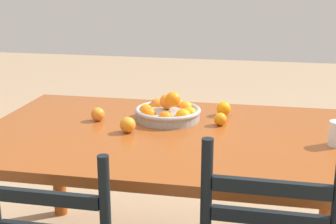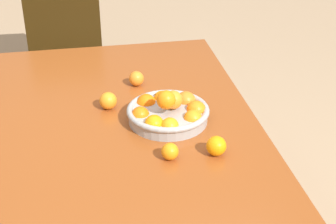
{
  "view_description": "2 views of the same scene",
  "coord_description": "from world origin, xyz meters",
  "px_view_note": "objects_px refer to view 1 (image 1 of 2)",
  "views": [
    {
      "loc": [
        -0.38,
        2.03,
        1.44
      ],
      "look_at": [
        0.06,
        -0.19,
        0.77
      ],
      "focal_mm": 50.59,
      "sensor_mm": 36.0,
      "label": 1
    },
    {
      "loc": [
        -1.69,
        0.13,
        1.78
      ],
      "look_at": [
        0.06,
        -0.19,
        0.77
      ],
      "focal_mm": 54.99,
      "sensor_mm": 36.0,
      "label": 2
    }
  ],
  "objects_px": {
    "dining_table": "(172,149)",
    "orange_loose_1": "(220,119)",
    "orange_loose_2": "(128,125)",
    "orange_loose_3": "(224,109)",
    "fruit_bowl": "(168,112)",
    "orange_loose_0": "(98,114)"
  },
  "relations": [
    {
      "from": "dining_table",
      "to": "orange_loose_1",
      "type": "xyz_separation_m",
      "value": [
        -0.21,
        -0.15,
        0.11
      ]
    },
    {
      "from": "orange_loose_2",
      "to": "orange_loose_3",
      "type": "height_order",
      "value": "same"
    },
    {
      "from": "fruit_bowl",
      "to": "orange_loose_2",
      "type": "distance_m",
      "value": 0.27
    },
    {
      "from": "fruit_bowl",
      "to": "orange_loose_3",
      "type": "bearing_deg",
      "value": -154.92
    },
    {
      "from": "orange_loose_1",
      "to": "dining_table",
      "type": "bearing_deg",
      "value": 35.94
    },
    {
      "from": "orange_loose_1",
      "to": "orange_loose_2",
      "type": "relative_size",
      "value": 0.85
    },
    {
      "from": "dining_table",
      "to": "orange_loose_3",
      "type": "bearing_deg",
      "value": -123.3
    },
    {
      "from": "dining_table",
      "to": "orange_loose_2",
      "type": "distance_m",
      "value": 0.24
    },
    {
      "from": "orange_loose_1",
      "to": "orange_loose_2",
      "type": "bearing_deg",
      "value": 24.43
    },
    {
      "from": "fruit_bowl",
      "to": "orange_loose_1",
      "type": "xyz_separation_m",
      "value": [
        -0.26,
        0.04,
        -0.01
      ]
    },
    {
      "from": "dining_table",
      "to": "fruit_bowl",
      "type": "bearing_deg",
      "value": -73.44
    },
    {
      "from": "fruit_bowl",
      "to": "orange_loose_0",
      "type": "bearing_deg",
      "value": 14.28
    },
    {
      "from": "orange_loose_1",
      "to": "orange_loose_3",
      "type": "distance_m",
      "value": 0.17
    },
    {
      "from": "fruit_bowl",
      "to": "orange_loose_2",
      "type": "bearing_deg",
      "value": 57.74
    },
    {
      "from": "orange_loose_1",
      "to": "orange_loose_2",
      "type": "xyz_separation_m",
      "value": [
        0.41,
        0.19,
        0.01
      ]
    },
    {
      "from": "dining_table",
      "to": "orange_loose_1",
      "type": "relative_size",
      "value": 28.64
    },
    {
      "from": "fruit_bowl",
      "to": "orange_loose_3",
      "type": "height_order",
      "value": "fruit_bowl"
    },
    {
      "from": "orange_loose_3",
      "to": "orange_loose_1",
      "type": "bearing_deg",
      "value": 89.14
    },
    {
      "from": "orange_loose_2",
      "to": "orange_loose_3",
      "type": "relative_size",
      "value": 1.0
    },
    {
      "from": "dining_table",
      "to": "orange_loose_2",
      "type": "bearing_deg",
      "value": 10.12
    },
    {
      "from": "orange_loose_0",
      "to": "orange_loose_2",
      "type": "height_order",
      "value": "orange_loose_2"
    },
    {
      "from": "orange_loose_0",
      "to": "orange_loose_1",
      "type": "relative_size",
      "value": 1.08
    }
  ]
}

